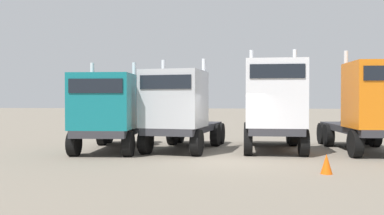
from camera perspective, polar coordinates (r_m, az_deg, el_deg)
ground at (r=15.34m, az=5.40°, el=-7.39°), size 200.00×200.00×0.00m
semi_truck_teal at (r=17.88m, az=-11.48°, el=-0.60°), size 2.97×6.51×3.92m
semi_truck_silver at (r=17.79m, az=-1.82°, el=-0.32°), size 3.30×6.30×4.08m
semi_truck_white at (r=17.86m, az=11.34°, el=0.27°), size 2.56×6.12×4.49m
semi_truck_orange at (r=18.55m, az=23.97°, el=0.01°), size 2.95×6.45×4.37m
traffic_cone_near at (r=13.16m, az=18.24°, el=-7.49°), size 0.36×0.36×0.61m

